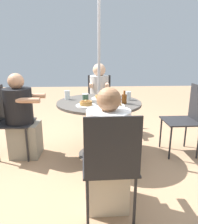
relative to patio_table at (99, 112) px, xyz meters
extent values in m
plane|color=tan|center=(0.00, 0.00, -0.62)|extent=(12.00, 12.00, 0.00)
cylinder|color=#4C4742|center=(0.00, 0.00, -0.61)|extent=(0.57, 0.57, 0.01)
cylinder|color=#4C4742|center=(0.00, 0.00, -0.26)|extent=(0.09, 0.09, 0.72)
cylinder|color=#4C4742|center=(0.00, 0.00, 0.12)|extent=(1.10, 1.10, 0.03)
cylinder|color=#ADADB2|center=(0.00, 0.00, 0.41)|extent=(0.04, 0.04, 2.05)
cylinder|color=#232326|center=(-0.93, 0.18, -0.39)|extent=(0.02, 0.02, 0.46)
cylinder|color=#232326|center=(-0.92, -0.20, -0.39)|extent=(0.02, 0.02, 0.46)
cylinder|color=#232326|center=(-1.30, 0.18, -0.39)|extent=(0.02, 0.02, 0.46)
cylinder|color=#232326|center=(-1.30, -0.20, -0.39)|extent=(0.02, 0.02, 0.46)
cube|color=#232326|center=(-1.11, -0.01, -0.15)|extent=(0.45, 0.45, 0.02)
cube|color=#232326|center=(-1.33, -0.01, 0.09)|extent=(0.02, 0.42, 0.48)
cylinder|color=#232326|center=(-0.24, -0.91, -0.39)|extent=(0.02, 0.02, 0.46)
cylinder|color=#232326|center=(0.14, -0.93, -0.39)|extent=(0.02, 0.02, 0.46)
cylinder|color=#232326|center=(-0.26, -1.29, -0.39)|extent=(0.02, 0.02, 0.46)
cylinder|color=#232326|center=(0.12, -1.31, -0.39)|extent=(0.02, 0.02, 0.46)
cube|color=#232326|center=(-0.06, -1.11, -0.15)|extent=(0.47, 0.47, 0.02)
cube|color=#232326|center=(-0.07, -1.32, 0.09)|extent=(0.42, 0.04, 0.48)
cube|color=slate|center=(-0.05, -1.00, -0.39)|extent=(0.33, 0.36, 0.46)
cylinder|color=#B2B2B2|center=(-0.06, -1.05, 0.10)|extent=(0.33, 0.33, 0.52)
sphere|color=#DBA884|center=(-0.06, -1.05, 0.45)|extent=(0.22, 0.22, 0.22)
cylinder|color=#DBA884|center=(-0.18, -0.87, 0.22)|extent=(0.09, 0.29, 0.07)
cylinder|color=#DBA884|center=(0.08, -0.88, 0.22)|extent=(0.09, 0.29, 0.07)
cylinder|color=#232326|center=(0.92, -0.23, -0.39)|extent=(0.02, 0.02, 0.46)
cylinder|color=#232326|center=(0.93, 0.15, -0.39)|extent=(0.02, 0.02, 0.46)
cylinder|color=#232326|center=(1.29, -0.24, -0.39)|extent=(0.02, 0.02, 0.46)
cube|color=#232326|center=(1.11, -0.05, -0.15)|extent=(0.46, 0.46, 0.02)
cube|color=gray|center=(1.00, -0.04, -0.39)|extent=(0.39, 0.36, 0.46)
cylinder|color=black|center=(1.05, -0.04, 0.07)|extent=(0.36, 0.36, 0.47)
sphere|color=tan|center=(1.05, -0.04, 0.40)|extent=(0.20, 0.20, 0.20)
cylinder|color=tan|center=(0.87, -0.18, 0.19)|extent=(0.29, 0.08, 0.07)
cylinder|color=tan|center=(0.88, 0.11, 0.19)|extent=(0.29, 0.08, 0.07)
cylinder|color=#232326|center=(0.17, 0.93, -0.39)|extent=(0.02, 0.02, 0.46)
cylinder|color=#232326|center=(-0.21, 0.92, -0.39)|extent=(0.02, 0.02, 0.46)
cylinder|color=#232326|center=(0.16, 1.31, -0.39)|extent=(0.02, 0.02, 0.46)
cylinder|color=#232326|center=(-0.22, 1.30, -0.39)|extent=(0.02, 0.02, 0.46)
cube|color=#232326|center=(-0.03, 1.11, -0.15)|extent=(0.46, 0.46, 0.02)
cube|color=#232326|center=(-0.03, 1.33, 0.09)|extent=(0.42, 0.03, 0.48)
cube|color=beige|center=(-0.02, 1.00, -0.39)|extent=(0.36, 0.40, 0.46)
cylinder|color=white|center=(-0.03, 1.05, 0.07)|extent=(0.37, 0.37, 0.47)
sphere|color=#A3704C|center=(-0.03, 1.05, 0.39)|extent=(0.20, 0.20, 0.20)
cylinder|color=#A3704C|center=(0.13, 0.87, 0.18)|extent=(0.08, 0.30, 0.07)
cylinder|color=#A3704C|center=(-0.17, 0.86, 0.18)|extent=(0.08, 0.30, 0.07)
cylinder|color=white|center=(-0.17, 0.24, 0.14)|extent=(0.24, 0.24, 0.01)
cylinder|color=#AD7A3D|center=(-0.17, 0.24, 0.15)|extent=(0.16, 0.16, 0.01)
cylinder|color=#AD7A3D|center=(-0.18, 0.24, 0.16)|extent=(0.16, 0.16, 0.01)
ellipsoid|color=brown|center=(-0.17, 0.24, 0.17)|extent=(0.13, 0.12, 0.00)
cube|color=#F4E084|center=(-0.17, 0.24, 0.18)|extent=(0.02, 0.02, 0.01)
cylinder|color=white|center=(-0.03, -0.17, 0.14)|extent=(0.24, 0.24, 0.01)
cylinder|color=#AD7A3D|center=(-0.03, -0.17, 0.15)|extent=(0.14, 0.14, 0.01)
cylinder|color=#AD7A3D|center=(-0.03, -0.17, 0.16)|extent=(0.14, 0.14, 0.01)
cylinder|color=#AD7A3D|center=(-0.02, -0.17, 0.17)|extent=(0.14, 0.14, 0.01)
cylinder|color=#AD7A3D|center=(-0.03, -0.17, 0.18)|extent=(0.15, 0.15, 0.01)
ellipsoid|color=brown|center=(-0.03, -0.17, 0.19)|extent=(0.11, 0.11, 0.00)
cube|color=#F4E084|center=(-0.03, -0.18, 0.19)|extent=(0.03, 0.03, 0.01)
cylinder|color=white|center=(0.17, 0.22, 0.14)|extent=(0.24, 0.24, 0.01)
cylinder|color=#AD7A3D|center=(0.17, 0.22, 0.15)|extent=(0.15, 0.15, 0.01)
cylinder|color=#AD7A3D|center=(0.17, 0.22, 0.16)|extent=(0.15, 0.15, 0.01)
cylinder|color=#AD7A3D|center=(0.17, 0.22, 0.18)|extent=(0.14, 0.14, 0.01)
cylinder|color=#AD7A3D|center=(0.16, 0.22, 0.19)|extent=(0.14, 0.14, 0.01)
ellipsoid|color=brown|center=(0.17, 0.22, 0.20)|extent=(0.12, 0.11, 0.00)
cube|color=#F4E084|center=(0.17, 0.23, 0.20)|extent=(0.03, 0.03, 0.01)
cylinder|color=brown|center=(-0.31, 0.11, 0.19)|extent=(0.06, 0.06, 0.11)
cylinder|color=brown|center=(-0.31, 0.11, 0.27)|extent=(0.03, 0.03, 0.05)
torus|color=brown|center=(-0.28, 0.11, 0.21)|extent=(0.05, 0.01, 0.05)
cylinder|color=#33513D|center=(0.18, -0.01, 0.18)|extent=(0.08, 0.08, 0.10)
cylinder|color=white|center=(0.18, -0.01, 0.23)|extent=(0.08, 0.08, 0.01)
cylinder|color=silver|center=(0.42, -0.16, 0.19)|extent=(0.07, 0.07, 0.12)
cylinder|color=silver|center=(-0.40, -0.09, 0.19)|extent=(0.07, 0.07, 0.11)
camera|label=1|loc=(0.14, 2.77, 0.77)|focal=35.00mm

